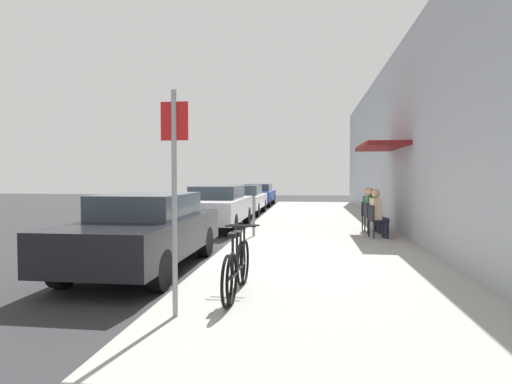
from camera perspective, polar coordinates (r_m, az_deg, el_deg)
name	(u,v)px	position (r m, az deg, el deg)	size (l,w,h in m)	color
ground_plane	(216,259)	(8.74, -5.58, -9.31)	(60.00, 60.00, 0.00)	#2D2D30
sidewalk_slab	(321,243)	(10.49, 9.11, -7.07)	(4.50, 32.00, 0.12)	#9E9B93
building_facade	(422,134)	(10.76, 22.16, 7.57)	(1.40, 32.00, 5.57)	#999EA8
parked_car_0	(146,230)	(7.94, -15.15, -5.14)	(1.80, 4.40, 1.41)	black
parked_car_1	(217,206)	(13.65, -5.46, -2.01)	(1.80, 4.40, 1.42)	#B7B7BC
parked_car_2	(243,199)	(19.08, -1.77, -0.95)	(1.80, 4.40, 1.34)	silver
parked_car_3	(258,194)	(24.61, 0.29, -0.29)	(1.80, 4.40, 1.30)	navy
parking_meter	(254,208)	(11.07, -0.32, -2.24)	(0.12, 0.10, 1.32)	slate
street_sign	(174,185)	(4.76, -11.32, 0.96)	(0.32, 0.06, 2.60)	gray
bicycle_0	(235,269)	(5.64, -2.97, -10.72)	(0.46, 1.71, 0.90)	black
bicycle_1	(239,267)	(5.76, -2.40, -10.44)	(0.46, 1.71, 0.90)	black
cafe_chair_0	(376,219)	(11.21, 16.35, -3.63)	(0.51, 0.51, 0.87)	black
seated_patron_0	(378,212)	(11.21, 16.65, -2.64)	(0.48, 0.42, 1.29)	#232838
cafe_chair_1	(370,216)	(12.12, 15.67, -3.19)	(0.48, 0.48, 0.87)	black
seated_patron_1	(372,209)	(12.12, 15.95, -2.28)	(0.45, 0.38, 1.29)	#232838
cafe_chair_2	(367,214)	(12.73, 15.28, -2.94)	(0.55, 0.55, 0.87)	black
seated_patron_2	(369,207)	(12.70, 15.56, -2.08)	(0.51, 0.46, 1.29)	#232838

